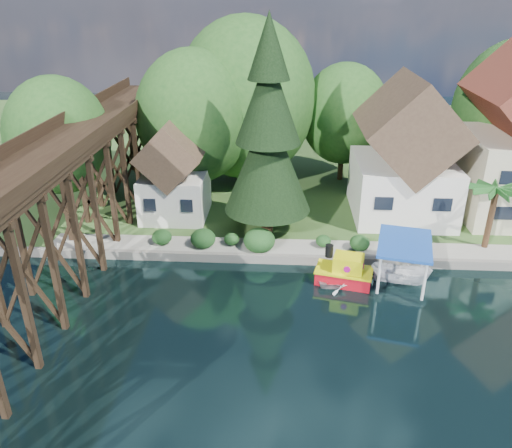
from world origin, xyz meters
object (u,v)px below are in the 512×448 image
(shed, at_px, (174,176))
(boat_white_a, at_px, (346,278))
(trestle_bridge, at_px, (59,203))
(palm_tree, at_px, (496,192))
(boat_canopy, at_px, (402,266))
(tugboat, at_px, (345,272))
(house_left, at_px, (405,159))
(conifer, at_px, (268,135))

(shed, distance_m, boat_white_a, 15.90)
(trestle_bridge, xyz_separation_m, boat_white_a, (17.74, 0.46, -4.97))
(palm_tree, height_order, boat_canopy, palm_tree)
(shed, xyz_separation_m, tugboat, (12.63, -8.75, -3.05))
(house_left, distance_m, conifer, 11.68)
(shed, bearing_deg, boat_white_a, -34.86)
(shed, relative_size, boat_white_a, 2.12)
(house_left, relative_size, boat_canopy, 2.11)
(conifer, distance_m, boat_canopy, 12.55)
(trestle_bridge, height_order, boat_white_a, trestle_bridge)
(tugboat, height_order, boat_canopy, boat_canopy)
(house_left, xyz_separation_m, palm_tree, (4.92, -5.76, -0.42))
(trestle_bridge, relative_size, palm_tree, 9.15)
(trestle_bridge, xyz_separation_m, shed, (5.00, 9.33, -1.52))
(conifer, bearing_deg, tugboat, -49.71)
(conifer, height_order, boat_canopy, conifer)
(palm_tree, height_order, boat_white_a, palm_tree)
(shed, height_order, tugboat, shed)
(trestle_bridge, xyz_separation_m, boat_canopy, (21.15, 0.62, -4.07))
(conifer, bearing_deg, boat_white_a, -49.68)
(boat_canopy, bearing_deg, palm_tree, 33.32)
(boat_white_a, height_order, boat_canopy, boat_canopy)
(boat_white_a, bearing_deg, conifer, 27.55)
(boat_white_a, bearing_deg, boat_canopy, -100.04)
(boat_white_a, bearing_deg, palm_tree, -78.42)
(shed, bearing_deg, boat_canopy, -28.32)
(shed, xyz_separation_m, boat_white_a, (12.74, -8.87, -3.44))
(conifer, relative_size, boat_white_a, 4.18)
(shed, relative_size, conifer, 0.51)
(trestle_bridge, bearing_deg, conifer, 28.32)
(house_left, xyz_separation_m, tugboat, (-5.37, -10.25, -4.37))
(house_left, bearing_deg, palm_tree, -49.53)
(conifer, bearing_deg, shed, 160.56)
(house_left, bearing_deg, boat_canopy, -100.25)
(palm_tree, bearing_deg, boat_white_a, -155.65)
(trestle_bridge, relative_size, house_left, 4.01)
(house_left, relative_size, conifer, 0.71)
(conifer, xyz_separation_m, boat_canopy, (8.72, -6.08, -6.66))
(house_left, distance_m, shed, 18.11)
(palm_tree, bearing_deg, conifer, 173.97)
(boat_canopy, bearing_deg, tugboat, -179.29)
(conifer, relative_size, palm_tree, 3.20)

